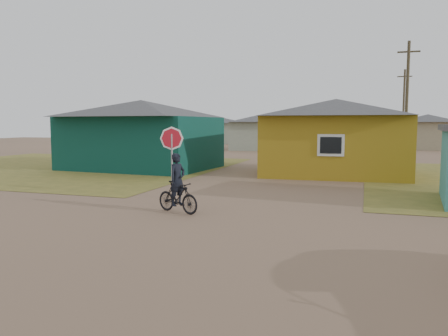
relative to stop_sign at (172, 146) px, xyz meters
The scene contains 11 objects.
ground 5.48m from the stop_sign, 61.84° to the right, with size 120.00×120.00×0.00m, color #82624B.
grass_nw 14.44m from the stop_sign, 143.84° to the left, with size 20.00×18.00×0.00m, color olive.
house_teal 10.82m from the stop_sign, 124.12° to the left, with size 8.93×7.08×4.00m.
house_yellow 10.66m from the stop_sign, 62.44° to the left, with size 7.72×6.76×3.90m.
house_pale_west 29.67m from the stop_sign, 96.90° to the left, with size 7.04×6.15×3.60m.
house_beige_east 37.57m from the stop_sign, 70.67° to the left, with size 6.95×6.05×3.60m.
house_pale_north 43.04m from the stop_sign, 105.59° to the left, with size 6.28×5.81×3.40m.
utility_pole_near 19.74m from the stop_sign, 62.89° to the left, with size 1.40×0.20×8.00m.
utility_pole_far 34.97m from the stop_sign, 73.46° to the left, with size 1.40×0.20×8.00m.
stop_sign is the anchor object (origin of this frame).
cyclist 2.83m from the stop_sign, 61.75° to the right, with size 1.61×0.95×1.76m.
Camera 1 is at (4.00, -9.36, 2.62)m, focal length 35.00 mm.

